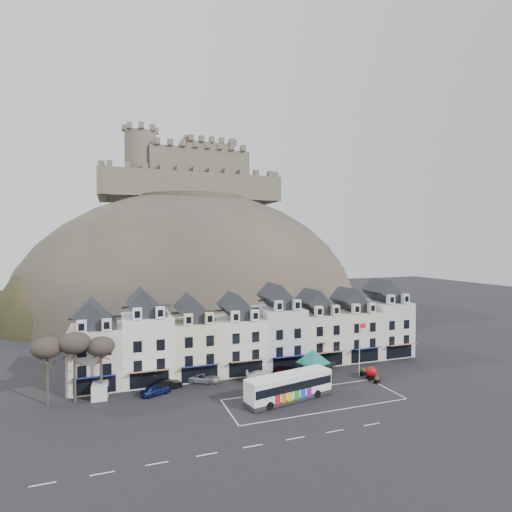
{
  "coord_description": "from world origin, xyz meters",
  "views": [
    {
      "loc": [
        -21.49,
        -42.54,
        19.39
      ],
      "look_at": [
        2.48,
        24.0,
        17.27
      ],
      "focal_mm": 28.0,
      "sensor_mm": 36.0,
      "label": 1
    }
  ],
  "objects": [
    {
      "name": "ground",
      "position": [
        0.0,
        0.0,
        0.0
      ],
      "size": [
        300.0,
        300.0,
        0.0
      ],
      "primitive_type": "plane",
      "color": "black",
      "rests_on": "ground"
    },
    {
      "name": "coach_bay_markings",
      "position": [
        2.0,
        1.25,
        0.0
      ],
      "size": [
        22.0,
        7.5,
        0.01
      ],
      "primitive_type": "cube",
      "color": "silver",
      "rests_on": "ground"
    },
    {
      "name": "townhouse_terrace",
      "position": [
        0.15,
        15.97,
        5.3
      ],
      "size": [
        54.4,
        9.35,
        11.8
      ],
      "color": "silver",
      "rests_on": "ground"
    },
    {
      "name": "castle_hill",
      "position": [
        1.25,
        68.95,
        0.11
      ],
      "size": [
        100.0,
        76.0,
        68.0
      ],
      "color": "#38312B",
      "rests_on": "ground"
    },
    {
      "name": "castle",
      "position": [
        0.51,
        75.93,
        40.19
      ],
      "size": [
        50.2,
        22.2,
        22.0
      ],
      "color": "#61584A",
      "rests_on": "ground"
    },
    {
      "name": "tree_left_far",
      "position": [
        -29.0,
        10.5,
        6.9
      ],
      "size": [
        3.61,
        3.61,
        8.24
      ],
      "color": "#362E22",
      "rests_on": "ground"
    },
    {
      "name": "tree_left_mid",
      "position": [
        -26.0,
        10.5,
        7.24
      ],
      "size": [
        3.78,
        3.78,
        8.64
      ],
      "color": "#362E22",
      "rests_on": "ground"
    },
    {
      "name": "tree_left_near",
      "position": [
        -23.0,
        10.5,
        6.55
      ],
      "size": [
        3.43,
        3.43,
        7.84
      ],
      "color": "#362E22",
      "rests_on": "ground"
    },
    {
      "name": "bus",
      "position": [
        -1.01,
        2.17,
        1.81
      ],
      "size": [
        11.92,
        5.0,
        3.28
      ],
      "rotation": [
        0.0,
        0.0,
        0.21
      ],
      "color": "#262628",
      "rests_on": "ground"
    },
    {
      "name": "bus_shelter",
      "position": [
        5.0,
        7.19,
        3.53
      ],
      "size": [
        6.76,
        6.76,
        4.54
      ],
      "rotation": [
        0.0,
        0.0,
        0.33
      ],
      "color": "black",
      "rests_on": "ground"
    },
    {
      "name": "red_buoy",
      "position": [
        13.26,
        5.09,
        0.94
      ],
      "size": [
        1.59,
        1.59,
        1.84
      ],
      "rotation": [
        0.0,
        0.0,
        -0.35
      ],
      "color": "black",
      "rests_on": "ground"
    },
    {
      "name": "flagpole",
      "position": [
        12.5,
        6.86,
        4.55
      ],
      "size": [
        1.15,
        0.13,
        7.96
      ],
      "rotation": [
        0.0,
        0.0,
        0.05
      ],
      "color": "silver",
      "rests_on": "ground"
    },
    {
      "name": "white_van",
      "position": [
        -23.1,
        11.56,
        0.98
      ],
      "size": [
        2.1,
        4.37,
        1.95
      ],
      "rotation": [
        0.0,
        0.0,
        -0.06
      ],
      "color": "white",
      "rests_on": "ground"
    },
    {
      "name": "planter_west",
      "position": [
        13.19,
        7.0,
        0.54
      ],
      "size": [
        1.24,
        0.91,
        1.12
      ],
      "rotation": [
        0.0,
        0.0,
        0.36
      ],
      "color": "black",
      "rests_on": "ground"
    },
    {
      "name": "planter_east",
      "position": [
        13.0,
        3.5,
        0.46
      ],
      "size": [
        1.06,
        0.82,
        0.95
      ],
      "rotation": [
        0.0,
        0.0,
        0.41
      ],
      "color": "black",
      "rests_on": "ground"
    },
    {
      "name": "car_navy",
      "position": [
        -16.45,
        9.5,
        0.65
      ],
      "size": [
        4.14,
        2.86,
        1.31
      ],
      "primitive_type": "imported",
      "rotation": [
        0.0,
        0.0,
        1.95
      ],
      "color": "#0D1444",
      "rests_on": "ground"
    },
    {
      "name": "car_black",
      "position": [
        -14.8,
        11.17,
        0.64
      ],
      "size": [
        4.05,
        1.92,
        1.28
      ],
      "primitive_type": "imported",
      "rotation": [
        0.0,
        0.0,
        1.72
      ],
      "color": "black",
      "rests_on": "ground"
    },
    {
      "name": "car_silver",
      "position": [
        -9.6,
        12.0,
        0.63
      ],
      "size": [
        4.94,
        3.78,
        1.26
      ],
      "primitive_type": "imported",
      "rotation": [
        0.0,
        0.0,
        1.14
      ],
      "color": "#9A9DA2",
      "rests_on": "ground"
    },
    {
      "name": "car_white",
      "position": [
        -1.58,
        9.5,
        0.74
      ],
      "size": [
        5.45,
        3.4,
        1.47
      ],
      "primitive_type": "imported",
      "rotation": [
        0.0,
        0.0,
        1.29
      ],
      "color": "white",
      "rests_on": "ground"
    },
    {
      "name": "car_maroon",
      "position": [
        1.66,
        9.97,
        0.62
      ],
      "size": [
        3.94,
        2.76,
        1.24
      ],
      "primitive_type": "imported",
      "rotation": [
        0.0,
        0.0,
        1.96
      ],
      "color": "#610507",
      "rests_on": "ground"
    },
    {
      "name": "car_charcoal",
      "position": [
        9.18,
        12.0,
        0.76
      ],
      "size": [
        4.86,
        2.82,
        1.51
      ],
      "primitive_type": "imported",
      "rotation": [
        0.0,
        0.0,
        1.85
      ],
      "color": "black",
      "rests_on": "ground"
    }
  ]
}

